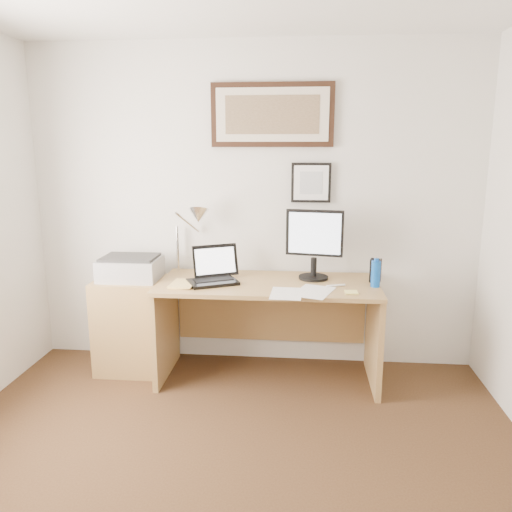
# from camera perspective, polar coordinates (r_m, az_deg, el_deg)

# --- Properties ---
(wall_back) EXTENTS (3.50, 0.02, 2.50)m
(wall_back) POSITION_cam_1_polar(r_m,az_deg,el_deg) (3.92, -0.39, 5.53)
(wall_back) COLOR silver
(wall_back) RESTS_ON ground
(side_cabinet) EXTENTS (0.50, 0.40, 0.73)m
(side_cabinet) POSITION_cam_1_polar(r_m,az_deg,el_deg) (4.02, -14.11, -7.67)
(side_cabinet) COLOR olive
(side_cabinet) RESTS_ON floor
(water_bottle) EXTENTS (0.07, 0.07, 0.19)m
(water_bottle) POSITION_cam_1_polar(r_m,az_deg,el_deg) (3.61, 13.52, -2.01)
(water_bottle) COLOR #0E50B8
(water_bottle) RESTS_ON desk
(bottle_cap) EXTENTS (0.03, 0.03, 0.02)m
(bottle_cap) POSITION_cam_1_polar(r_m,az_deg,el_deg) (3.59, 13.61, -0.41)
(bottle_cap) COLOR #0E50B8
(bottle_cap) RESTS_ON water_bottle
(speaker) EXTENTS (0.09, 0.09, 0.17)m
(speaker) POSITION_cam_1_polar(r_m,az_deg,el_deg) (3.74, 13.50, -1.62)
(speaker) COLOR black
(speaker) RESTS_ON desk
(paper_sheet_a) EXTENTS (0.22, 0.30, 0.00)m
(paper_sheet_a) POSITION_cam_1_polar(r_m,az_deg,el_deg) (3.38, 3.47, -4.29)
(paper_sheet_a) COLOR white
(paper_sheet_a) RESTS_ON desk
(paper_sheet_b) EXTENTS (0.32, 0.38, 0.00)m
(paper_sheet_b) POSITION_cam_1_polar(r_m,az_deg,el_deg) (3.43, 6.61, -4.06)
(paper_sheet_b) COLOR white
(paper_sheet_b) RESTS_ON desk
(sticky_pad) EXTENTS (0.09, 0.09, 0.01)m
(sticky_pad) POSITION_cam_1_polar(r_m,az_deg,el_deg) (3.44, 10.84, -4.09)
(sticky_pad) COLOR #FFF178
(sticky_pad) RESTS_ON desk
(marker_pen) EXTENTS (0.14, 0.06, 0.02)m
(marker_pen) POSITION_cam_1_polar(r_m,az_deg,el_deg) (3.58, 9.10, -3.36)
(marker_pen) COLOR white
(marker_pen) RESTS_ON desk
(book) EXTENTS (0.18, 0.24, 0.02)m
(book) POSITION_cam_1_polar(r_m,az_deg,el_deg) (3.63, -9.61, -3.13)
(book) COLOR #EFCA70
(book) RESTS_ON desk
(desk) EXTENTS (1.60, 0.70, 0.75)m
(desk) POSITION_cam_1_polar(r_m,az_deg,el_deg) (3.79, 1.47, -6.11)
(desk) COLOR olive
(desk) RESTS_ON floor
(laptop) EXTENTS (0.41, 0.43, 0.26)m
(laptop) POSITION_cam_1_polar(r_m,az_deg,el_deg) (3.66, -4.86, -2.08)
(laptop) COLOR black
(laptop) RESTS_ON desk
(lcd_monitor) EXTENTS (0.42, 0.22, 0.52)m
(lcd_monitor) POSITION_cam_1_polar(r_m,az_deg,el_deg) (3.69, 6.68, 1.72)
(lcd_monitor) COLOR black
(lcd_monitor) RESTS_ON desk
(printer) EXTENTS (0.44, 0.34, 0.18)m
(printer) POSITION_cam_1_polar(r_m,az_deg,el_deg) (3.90, -14.16, -1.33)
(printer) COLOR #A8A8AA
(printer) RESTS_ON side_cabinet
(desk_lamp) EXTENTS (0.29, 0.27, 0.53)m
(desk_lamp) POSITION_cam_1_polar(r_m,az_deg,el_deg) (3.81, -6.82, 4.28)
(desk_lamp) COLOR silver
(desk_lamp) RESTS_ON desk
(picture_large) EXTENTS (0.92, 0.04, 0.47)m
(picture_large) POSITION_cam_1_polar(r_m,az_deg,el_deg) (3.86, 1.86, 15.83)
(picture_large) COLOR black
(picture_large) RESTS_ON wall_back
(picture_small) EXTENTS (0.30, 0.03, 0.30)m
(picture_small) POSITION_cam_1_polar(r_m,az_deg,el_deg) (3.86, 6.31, 8.33)
(picture_small) COLOR black
(picture_small) RESTS_ON wall_back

